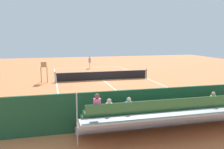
# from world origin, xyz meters

# --- Properties ---
(ground_plane) EXTENTS (60.00, 60.00, 0.00)m
(ground_plane) POSITION_xyz_m (0.00, 0.00, 0.00)
(ground_plane) COLOR #D17542
(court_line_markings) EXTENTS (10.10, 22.20, 0.01)m
(court_line_markings) POSITION_xyz_m (0.00, -0.04, 0.00)
(court_line_markings) COLOR white
(court_line_markings) RESTS_ON ground
(tennis_net) EXTENTS (10.30, 0.10, 1.07)m
(tennis_net) POSITION_xyz_m (0.00, 0.00, 0.50)
(tennis_net) COLOR black
(tennis_net) RESTS_ON ground
(backdrop_wall) EXTENTS (18.00, 0.16, 2.00)m
(backdrop_wall) POSITION_xyz_m (0.00, 14.00, 1.00)
(backdrop_wall) COLOR #1E4C2D
(backdrop_wall) RESTS_ON ground
(bleacher_stand) EXTENTS (9.06, 2.40, 2.48)m
(bleacher_stand) POSITION_xyz_m (0.00, 15.33, 0.94)
(bleacher_stand) COLOR #B2B2B7
(bleacher_stand) RESTS_ON ground
(umpire_chair) EXTENTS (0.67, 0.67, 2.14)m
(umpire_chair) POSITION_xyz_m (6.20, -0.07, 1.31)
(umpire_chair) COLOR #A88456
(umpire_chair) RESTS_ON ground
(courtside_bench) EXTENTS (1.80, 0.40, 0.93)m
(courtside_bench) POSITION_xyz_m (-2.05, 13.27, 0.56)
(courtside_bench) COLOR #9E754C
(courtside_bench) RESTS_ON ground
(equipment_bag) EXTENTS (0.90, 0.36, 0.36)m
(equipment_bag) POSITION_xyz_m (0.07, 13.40, 0.18)
(equipment_bag) COLOR #334C8C
(equipment_bag) RESTS_ON ground
(tennis_player) EXTENTS (0.39, 0.54, 1.93)m
(tennis_player) POSITION_xyz_m (-0.15, -9.99, 1.02)
(tennis_player) COLOR white
(tennis_player) RESTS_ON ground
(tennis_racket) EXTENTS (0.57, 0.43, 0.03)m
(tennis_racket) POSITION_xyz_m (0.65, -9.62, 0.01)
(tennis_racket) COLOR black
(tennis_racket) RESTS_ON ground
(tennis_ball_near) EXTENTS (0.07, 0.07, 0.07)m
(tennis_ball_near) POSITION_xyz_m (-0.46, -8.93, 0.03)
(tennis_ball_near) COLOR #CCDB33
(tennis_ball_near) RESTS_ON ground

